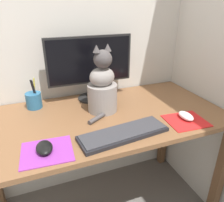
# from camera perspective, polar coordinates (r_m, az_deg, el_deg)

# --- Properties ---
(wall_back) EXTENTS (7.00, 0.04, 2.50)m
(wall_back) POSITION_cam_1_polar(r_m,az_deg,el_deg) (1.40, -8.56, 22.24)
(wall_back) COLOR beige
(wall_back) RESTS_ON ground_plane
(wall_side_right) EXTENTS (0.04, 7.00, 2.50)m
(wall_side_right) POSITION_cam_1_polar(r_m,az_deg,el_deg) (1.44, 26.66, 20.16)
(wall_side_right) COLOR beige
(wall_side_right) RESTS_ON ground_plane
(desk) EXTENTS (1.37, 0.67, 0.74)m
(desk) POSITION_cam_1_polar(r_m,az_deg,el_deg) (1.24, -2.86, -7.88)
(desk) COLOR brown
(desk) RESTS_ON ground_plane
(monitor) EXTENTS (0.52, 0.17, 0.39)m
(monitor) POSITION_cam_1_polar(r_m,az_deg,el_deg) (1.33, -5.72, 9.44)
(monitor) COLOR black
(monitor) RESTS_ON desk
(keyboard) EXTENTS (0.43, 0.18, 0.02)m
(keyboard) POSITION_cam_1_polar(r_m,az_deg,el_deg) (1.02, 3.04, -8.39)
(keyboard) COLOR black
(keyboard) RESTS_ON desk
(mousepad_left) EXTENTS (0.22, 0.20, 0.00)m
(mousepad_left) POSITION_cam_1_polar(r_m,az_deg,el_deg) (0.96, -16.61, -12.53)
(mousepad_left) COLOR purple
(mousepad_left) RESTS_ON desk
(mousepad_right) EXTENTS (0.21, 0.19, 0.00)m
(mousepad_right) POSITION_cam_1_polar(r_m,az_deg,el_deg) (1.20, 18.71, -4.91)
(mousepad_right) COLOR red
(mousepad_right) RESTS_ON desk
(computer_mouse_left) EXTENTS (0.07, 0.10, 0.03)m
(computer_mouse_left) POSITION_cam_1_polar(r_m,az_deg,el_deg) (0.96, -17.27, -11.55)
(computer_mouse_left) COLOR black
(computer_mouse_left) RESTS_ON mousepad_left
(computer_mouse_right) EXTENTS (0.06, 0.10, 0.03)m
(computer_mouse_right) POSITION_cam_1_polar(r_m,az_deg,el_deg) (1.21, 18.74, -3.70)
(computer_mouse_right) COLOR white
(computer_mouse_right) RESTS_ON mousepad_right
(cat) EXTENTS (0.22, 0.24, 0.37)m
(cat) POSITION_cam_1_polar(r_m,az_deg,el_deg) (1.19, -2.53, 3.55)
(cat) COLOR gray
(cat) RESTS_ON desk
(pen_cup) EXTENTS (0.09, 0.09, 0.18)m
(pen_cup) POSITION_cam_1_polar(r_m,az_deg,el_deg) (1.34, -19.74, 0.20)
(pen_cup) COLOR #286089
(pen_cup) RESTS_ON desk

